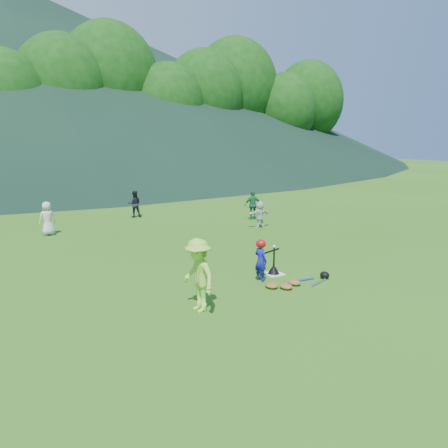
% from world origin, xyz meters
% --- Properties ---
extents(ground, '(120.00, 120.00, 0.00)m').
position_xyz_m(ground, '(0.00, 0.00, 0.00)').
color(ground, '#2A5914').
rests_on(ground, ground).
extents(home_plate, '(0.45, 0.45, 0.02)m').
position_xyz_m(home_plate, '(0.00, 0.00, 0.01)').
color(home_plate, silver).
rests_on(home_plate, ground).
extents(baseball, '(0.08, 0.08, 0.08)m').
position_xyz_m(baseball, '(0.00, 0.00, 0.74)').
color(baseball, white).
rests_on(baseball, batting_tee).
extents(batter_child, '(0.30, 0.41, 1.01)m').
position_xyz_m(batter_child, '(-0.59, -0.24, 0.50)').
color(batter_child, navy).
rests_on(batter_child, ground).
extents(adult_coach, '(0.61, 1.00, 1.49)m').
position_xyz_m(adult_coach, '(-2.78, -1.17, 0.75)').
color(adult_coach, '#91D53E').
rests_on(adult_coach, ground).
extents(fielder_a, '(0.65, 0.48, 1.22)m').
position_xyz_m(fielder_a, '(-4.18, 7.92, 0.61)').
color(fielder_a, silver).
rests_on(fielder_a, ground).
extents(fielder_b, '(0.68, 0.60, 1.19)m').
position_xyz_m(fielder_b, '(-0.22, 9.90, 0.60)').
color(fielder_b, black).
rests_on(fielder_b, ground).
extents(fielder_c, '(0.79, 0.50, 1.25)m').
position_xyz_m(fielder_c, '(3.98, 6.75, 0.63)').
color(fielder_c, '#1E653D').
rests_on(fielder_c, ground).
extents(fielder_d, '(0.99, 0.35, 1.06)m').
position_xyz_m(fielder_d, '(3.17, 5.10, 0.53)').
color(fielder_d, silver).
rests_on(fielder_d, ground).
extents(batting_tee, '(0.30, 0.30, 0.68)m').
position_xyz_m(batting_tee, '(0.00, 0.00, 0.13)').
color(batting_tee, black).
rests_on(batting_tee, home_plate).
extents(batter_gear, '(0.73, 0.26, 0.37)m').
position_xyz_m(batter_gear, '(-0.56, -0.24, 0.91)').
color(batter_gear, '#B00C0B').
rests_on(batter_gear, ground).
extents(equipment_pile, '(1.80, 0.63, 0.19)m').
position_xyz_m(equipment_pile, '(-0.08, -0.94, 0.07)').
color(equipment_pile, olive).
rests_on(equipment_pile, ground).
extents(outfield_fence, '(70.07, 0.08, 1.33)m').
position_xyz_m(outfield_fence, '(0.00, 28.00, 0.70)').
color(outfield_fence, gray).
rests_on(outfield_fence, ground).
extents(tree_line, '(70.04, 11.40, 14.82)m').
position_xyz_m(tree_line, '(0.20, 33.83, 8.21)').
color(tree_line, '#382314').
rests_on(tree_line, ground).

